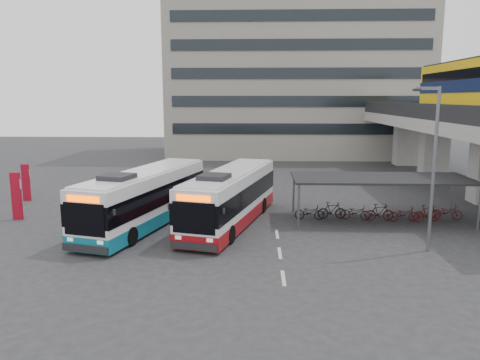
{
  "coord_description": "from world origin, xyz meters",
  "views": [
    {
      "loc": [
        1.43,
        -23.51,
        7.02
      ],
      "look_at": [
        0.39,
        4.85,
        2.0
      ],
      "focal_mm": 35.0,
      "sensor_mm": 36.0,
      "label": 1
    }
  ],
  "objects_px": {
    "bus_main": "(231,198)",
    "lamp_post": "(432,160)",
    "bus_teal": "(146,198)",
    "pedestrian": "(127,199)"
  },
  "relations": [
    {
      "from": "bus_teal",
      "to": "lamp_post",
      "type": "xyz_separation_m",
      "value": [
        14.0,
        -4.01,
        2.75
      ]
    },
    {
      "from": "pedestrian",
      "to": "lamp_post",
      "type": "height_order",
      "value": "lamp_post"
    },
    {
      "from": "bus_main",
      "to": "lamp_post",
      "type": "xyz_separation_m",
      "value": [
        9.3,
        -4.47,
        2.77
      ]
    },
    {
      "from": "bus_teal",
      "to": "pedestrian",
      "type": "bearing_deg",
      "value": 137.62
    },
    {
      "from": "bus_main",
      "to": "bus_teal",
      "type": "height_order",
      "value": "bus_teal"
    },
    {
      "from": "bus_main",
      "to": "lamp_post",
      "type": "relative_size",
      "value": 1.49
    },
    {
      "from": "pedestrian",
      "to": "lamp_post",
      "type": "bearing_deg",
      "value": -103.57
    },
    {
      "from": "bus_teal",
      "to": "pedestrian",
      "type": "distance_m",
      "value": 3.66
    },
    {
      "from": "bus_teal",
      "to": "bus_main",
      "type": "bearing_deg",
      "value": 20.79
    },
    {
      "from": "bus_main",
      "to": "bus_teal",
      "type": "relative_size",
      "value": 0.98
    }
  ]
}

